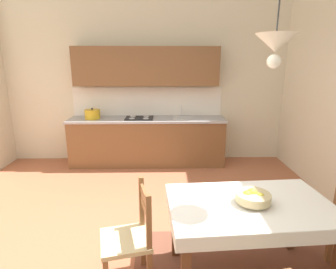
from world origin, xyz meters
name	(u,v)px	position (x,y,z in m)	size (l,w,h in m)	color
ground_plane	(135,249)	(0.00, 0.00, -0.05)	(5.97, 6.24, 0.10)	#A86042
wall_back	(146,55)	(0.00, 2.88, 2.05)	(5.97, 0.12, 4.09)	beige
kitchen_cabinetry	(147,120)	(0.01, 2.55, 0.86)	(2.93, 0.63, 2.20)	brown
dining_table	(250,216)	(1.07, -0.47, 0.62)	(1.48, 0.98, 0.75)	brown
dining_chair_tv_side	(130,238)	(0.02, -0.51, 0.44)	(0.51, 0.51, 0.93)	#D1BC89
fruit_bowl	(253,197)	(1.09, -0.48, 0.81)	(0.30, 0.30, 0.12)	tan
pendant_lamp	(276,44)	(1.19, -0.41, 2.07)	(0.32, 0.32, 0.80)	black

